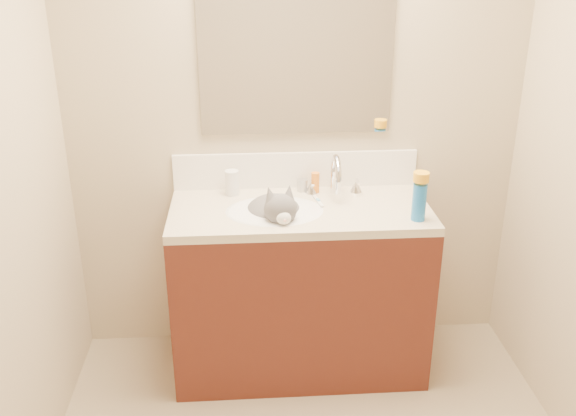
{
  "coord_description": "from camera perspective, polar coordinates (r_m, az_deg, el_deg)",
  "views": [
    {
      "loc": [
        -0.25,
        -1.74,
        2.01
      ],
      "look_at": [
        -0.06,
        0.92,
        0.88
      ],
      "focal_mm": 40.0,
      "sensor_mm": 36.0,
      "label": 1
    }
  ],
  "objects": [
    {
      "name": "room_shell",
      "position": [
        1.83,
        3.95,
        6.26
      ],
      "size": [
        2.24,
        2.54,
        2.52
      ],
      "color": "tan",
      "rests_on": "ground"
    },
    {
      "name": "vanity_cabinet",
      "position": [
        3.16,
        1.03,
        -7.48
      ],
      "size": [
        1.2,
        0.55,
        0.82
      ],
      "primitive_type": "cube",
      "color": "#4C1D14",
      "rests_on": "ground"
    },
    {
      "name": "counter_slab",
      "position": [
        2.96,
        1.09,
        -0.3
      ],
      "size": [
        1.2,
        0.55,
        0.04
      ],
      "primitive_type": "cube",
      "color": "beige",
      "rests_on": "vanity_cabinet"
    },
    {
      "name": "basin",
      "position": [
        2.95,
        -1.19,
        -1.49
      ],
      "size": [
        0.45,
        0.36,
        0.14
      ],
      "primitive_type": "ellipsoid",
      "color": "white",
      "rests_on": "vanity_cabinet"
    },
    {
      "name": "faucet",
      "position": [
        3.07,
        4.23,
        2.62
      ],
      "size": [
        0.28,
        0.2,
        0.21
      ],
      "color": "silver",
      "rests_on": "counter_slab"
    },
    {
      "name": "cat",
      "position": [
        2.95,
        -1.14,
        -0.72
      ],
      "size": [
        0.36,
        0.41,
        0.31
      ],
      "rotation": [
        0.0,
        0.0,
        0.17
      ],
      "color": "#524F52",
      "rests_on": "basin"
    },
    {
      "name": "backsplash",
      "position": [
        3.17,
        0.68,
        3.4
      ],
      "size": [
        1.2,
        0.02,
        0.18
      ],
      "primitive_type": "cube",
      "color": "white",
      "rests_on": "counter_slab"
    },
    {
      "name": "mirror",
      "position": [
        3.02,
        0.74,
        14.0
      ],
      "size": [
        0.9,
        0.02,
        0.8
      ],
      "primitive_type": "cube",
      "color": "white",
      "rests_on": "room_shell"
    },
    {
      "name": "pill_bottle",
      "position": [
        3.1,
        -5.0,
        2.26
      ],
      "size": [
        0.08,
        0.08,
        0.12
      ],
      "primitive_type": "cylinder",
      "rotation": [
        0.0,
        0.0,
        0.27
      ],
      "color": "silver",
      "rests_on": "counter_slab"
    },
    {
      "name": "pill_label",
      "position": [
        3.1,
        -4.99,
        2.01
      ],
      "size": [
        0.08,
        0.08,
        0.04
      ],
      "primitive_type": "cylinder",
      "rotation": [
        0.0,
        0.0,
        0.27
      ],
      "color": "orange",
      "rests_on": "pill_bottle"
    },
    {
      "name": "silver_jar",
      "position": [
        3.14,
        1.29,
        2.04
      ],
      "size": [
        0.05,
        0.05,
        0.06
      ],
      "primitive_type": "cylinder",
      "rotation": [
        0.0,
        0.0,
        -0.01
      ],
      "color": "#B7B7BC",
      "rests_on": "counter_slab"
    },
    {
      "name": "amber_bottle",
      "position": [
        3.12,
        2.44,
        2.27
      ],
      "size": [
        0.05,
        0.05,
        0.1
      ],
      "primitive_type": "cylinder",
      "rotation": [
        0.0,
        0.0,
        -0.22
      ],
      "color": "orange",
      "rests_on": "counter_slab"
    },
    {
      "name": "toothbrush",
      "position": [
        3.02,
        2.69,
        0.61
      ],
      "size": [
        0.04,
        0.14,
        0.01
      ],
      "primitive_type": "cube",
      "rotation": [
        0.0,
        0.0,
        0.17
      ],
      "color": "silver",
      "rests_on": "counter_slab"
    },
    {
      "name": "toothbrush_head",
      "position": [
        3.02,
        2.69,
        0.65
      ],
      "size": [
        0.02,
        0.03,
        0.01
      ],
      "primitive_type": "cube",
      "rotation": [
        0.0,
        0.0,
        0.17
      ],
      "color": "#5EA3C9",
      "rests_on": "counter_slab"
    },
    {
      "name": "spray_can",
      "position": [
        2.85,
        11.57,
        0.52
      ],
      "size": [
        0.06,
        0.06,
        0.17
      ],
      "primitive_type": "cylinder",
      "rotation": [
        0.0,
        0.0,
        0.03
      ],
      "color": "blue",
      "rests_on": "counter_slab"
    },
    {
      "name": "spray_cap",
      "position": [
        2.81,
        11.76,
        2.72
      ],
      "size": [
        0.07,
        0.07,
        0.04
      ],
      "primitive_type": "cylinder",
      "rotation": [
        0.0,
        0.0,
        0.03
      ],
      "color": "#FBAF1A",
      "rests_on": "spray_can"
    }
  ]
}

